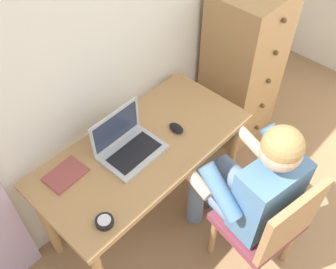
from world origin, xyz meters
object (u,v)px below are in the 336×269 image
chair (268,225)px  person_seated (249,184)px  desk (144,159)px  laptop (127,144)px  computer_mouse (176,128)px  desk_clock (105,222)px  notebook_pad (66,175)px  dresser (243,68)px

chair → person_seated: bearing=81.0°
desk → chair: size_ratio=1.46×
laptop → person_seated: bearing=-62.2°
laptop → desk: bearing=-33.8°
laptop → computer_mouse: laptop is taller
chair → computer_mouse: (0.00, 0.70, 0.27)m
desk_clock → notebook_pad: desk_clock is taller
notebook_pad → dresser: bearing=-5.4°
computer_mouse → notebook_pad: 0.67m
desk → desk_clock: desk_clock is taller
computer_mouse → dresser: bearing=14.9°
desk → chair: bearing=-73.4°
chair → laptop: bearing=110.4°
computer_mouse → desk_clock: size_ratio=1.11×
computer_mouse → notebook_pad: bearing=167.7°
laptop → notebook_pad: laptop is taller
chair → notebook_pad: size_ratio=4.17×
person_seated → desk_clock: 0.80m
dresser → desk_clock: dresser is taller
chair → notebook_pad: 1.14m
notebook_pad → computer_mouse: bearing=-21.1°
person_seated → notebook_pad: (-0.67, 0.72, 0.08)m
desk_clock → notebook_pad: bearing=83.1°
dresser → notebook_pad: (-1.55, 0.06, 0.14)m
computer_mouse → person_seated: bearing=-81.7°
chair → person_seated: (0.03, 0.18, 0.18)m
computer_mouse → desk_clock: bearing=-161.2°
laptop → computer_mouse: size_ratio=3.45×
chair → laptop: laptop is taller
computer_mouse → desk: bearing=173.4°
chair → desk_clock: 0.91m
chair → laptop: 0.90m
computer_mouse → chair: bearing=-84.7°
desk → computer_mouse: 0.26m
desk → dresser: (1.14, 0.10, -0.03)m
laptop → chair: bearing=-69.6°
laptop → notebook_pad: size_ratio=1.64×
notebook_pad → desk_clock: bearing=-100.1°
dresser → chair: 1.25m
desk → dresser: bearing=5.0°
dresser → computer_mouse: dresser is taller
person_seated → notebook_pad: person_seated is taller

